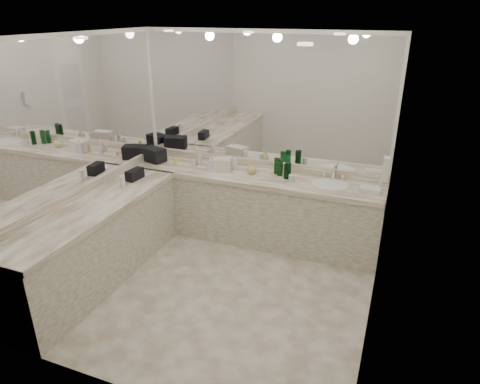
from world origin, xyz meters
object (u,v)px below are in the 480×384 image
at_px(soap_bottle_b, 213,164).
at_px(soap_bottle_c, 252,168).
at_px(black_toiletry_bag, 154,155).
at_px(sink, 330,185).
at_px(soap_bottle_a, 199,158).
at_px(hand_towel, 370,189).
at_px(cream_cosmetic_case, 220,164).
at_px(wall_phone, 386,169).

distance_m(soap_bottle_b, soap_bottle_c, 0.50).
relative_size(black_toiletry_bag, soap_bottle_c, 2.05).
bearing_deg(black_toiletry_bag, sink, 0.35).
xyz_separation_m(soap_bottle_a, soap_bottle_b, (0.26, -0.15, 0.00)).
xyz_separation_m(hand_towel, soap_bottle_c, (-1.45, 0.04, 0.06)).
height_order(cream_cosmetic_case, soap_bottle_a, soap_bottle_a).
xyz_separation_m(sink, wall_phone, (0.61, -0.50, 0.46)).
bearing_deg(wall_phone, soap_bottle_a, 166.15).
xyz_separation_m(cream_cosmetic_case, soap_bottle_a, (-0.34, 0.07, 0.02)).
bearing_deg(soap_bottle_a, cream_cosmetic_case, -12.50).
relative_size(sink, black_toiletry_bag, 1.42).
distance_m(hand_towel, soap_bottle_c, 1.45).
xyz_separation_m(black_toiletry_bag, soap_bottle_c, (1.40, 0.04, -0.01)).
relative_size(hand_towel, soap_bottle_b, 1.19).
distance_m(soap_bottle_a, soap_bottle_b, 0.30).
xyz_separation_m(black_toiletry_bag, soap_bottle_a, (0.64, 0.09, 0.01)).
relative_size(wall_phone, cream_cosmetic_case, 0.87).
bearing_deg(sink, black_toiletry_bag, -179.65).
xyz_separation_m(wall_phone, soap_bottle_c, (-1.60, 0.53, -0.37)).
bearing_deg(soap_bottle_a, black_toiletry_bag, -171.65).
height_order(sink, soap_bottle_c, soap_bottle_c).
height_order(black_toiletry_bag, cream_cosmetic_case, black_toiletry_bag).
bearing_deg(hand_towel, wall_phone, -73.50).
height_order(sink, soap_bottle_b, soap_bottle_b).
xyz_separation_m(black_toiletry_bag, hand_towel, (2.85, 0.00, -0.07)).
relative_size(black_toiletry_bag, soap_bottle_b, 1.54).
relative_size(wall_phone, soap_bottle_c, 1.59).
distance_m(wall_phone, black_toiletry_bag, 3.05).
bearing_deg(soap_bottle_a, soap_bottle_b, -29.64).
relative_size(cream_cosmetic_case, soap_bottle_a, 1.43).
bearing_deg(sink, cream_cosmetic_case, 179.79).
height_order(cream_cosmetic_case, hand_towel, cream_cosmetic_case).
distance_m(wall_phone, soap_bottle_c, 1.72).
height_order(sink, wall_phone, wall_phone).
xyz_separation_m(cream_cosmetic_case, soap_bottle_c, (0.42, 0.02, -0.00)).
distance_m(cream_cosmetic_case, hand_towel, 1.87).
distance_m(black_toiletry_bag, cream_cosmetic_case, 0.98).
xyz_separation_m(soap_bottle_b, soap_bottle_c, (0.50, 0.09, -0.03)).
relative_size(soap_bottle_a, soap_bottle_b, 0.95).
bearing_deg(hand_towel, soap_bottle_b, -178.28).
relative_size(hand_towel, soap_bottle_a, 1.25).
bearing_deg(soap_bottle_c, soap_bottle_a, 175.95).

